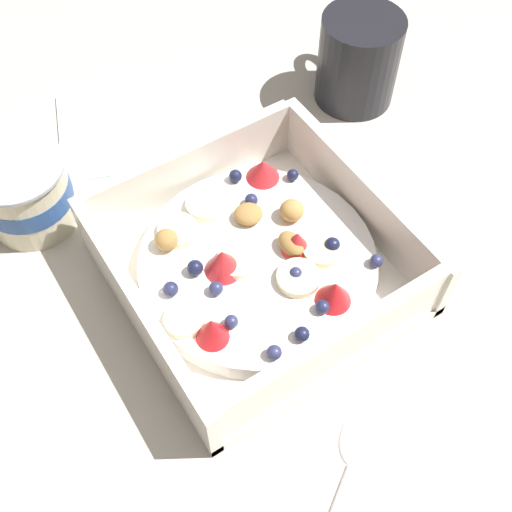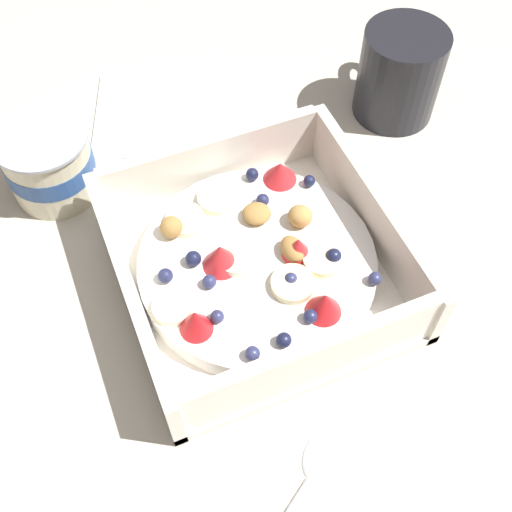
{
  "view_description": "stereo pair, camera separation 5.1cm",
  "coord_description": "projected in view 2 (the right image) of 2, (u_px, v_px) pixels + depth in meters",
  "views": [
    {
      "loc": [
        -0.24,
        0.17,
        0.45
      ],
      "look_at": [
        0.0,
        0.02,
        0.03
      ],
      "focal_mm": 44.68,
      "sensor_mm": 36.0,
      "label": 1
    },
    {
      "loc": [
        -0.26,
        0.13,
        0.45
      ],
      "look_at": [
        0.0,
        0.02,
        0.03
      ],
      "focal_mm": 44.68,
      "sensor_mm": 36.0,
      "label": 2
    }
  ],
  "objects": [
    {
      "name": "ground_plane",
      "position": [
        274.0,
        273.0,
        0.54
      ],
      "size": [
        2.4,
        2.4,
        0.0
      ],
      "primitive_type": "plane",
      "color": "beige"
    },
    {
      "name": "yogurt_cup",
      "position": [
        49.0,
        163.0,
        0.56
      ],
      "size": [
        0.08,
        0.08,
        0.07
      ],
      "color": "beige",
      "rests_on": "ground"
    },
    {
      "name": "spoon",
      "position": [
        308.0,
        483.0,
        0.44
      ],
      "size": [
        0.11,
        0.16,
        0.01
      ],
      "color": "silver",
      "rests_on": "ground"
    },
    {
      "name": "folded_napkin",
      "position": [
        155.0,
        113.0,
        0.64
      ],
      "size": [
        0.15,
        0.15,
        0.01
      ],
      "primitive_type": "cube",
      "rotation": [
        0.0,
        0.0,
        -0.34
      ],
      "color": "silver",
      "rests_on": "ground"
    },
    {
      "name": "fruit_bowl",
      "position": [
        256.0,
        262.0,
        0.52
      ],
      "size": [
        0.22,
        0.22,
        0.06
      ],
      "color": "white",
      "rests_on": "ground"
    },
    {
      "name": "coffee_mug",
      "position": [
        399.0,
        73.0,
        0.61
      ],
      "size": [
        0.11,
        0.08,
        0.09
      ],
      "color": "black",
      "rests_on": "ground"
    }
  ]
}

